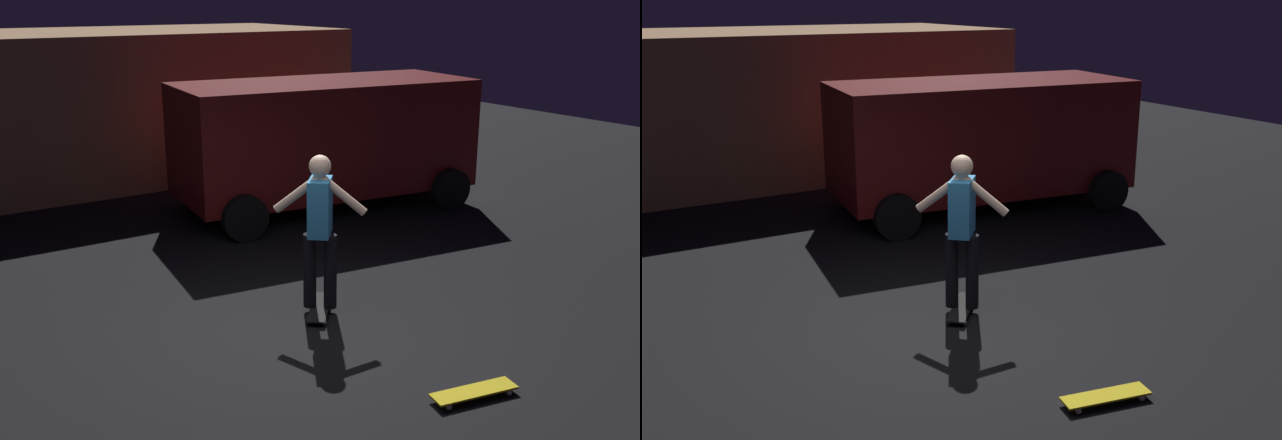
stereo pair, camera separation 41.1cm
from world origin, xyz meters
The scene contains 6 objects.
ground_plane centered at (0.00, 0.00, 0.00)m, with size 28.00×28.00×0.00m, color black.
low_building centered at (-0.09, 8.29, 1.34)m, with size 10.45×4.04×2.67m.
parked_van centered at (2.90, 3.87, 1.16)m, with size 4.79×2.67×2.03m.
skateboard_ridden centered at (0.58, 0.49, 0.06)m, with size 0.66×0.72×0.07m.
skateboard_spare centered at (0.72, -1.69, 0.06)m, with size 0.80×0.34×0.07m.
skater centered at (0.58, 0.49, 1.04)m, with size 0.80×0.71×1.67m.
Camera 2 is at (-3.02, -5.71, 3.27)m, focal length 40.50 mm.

